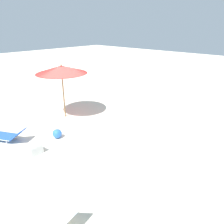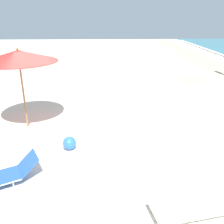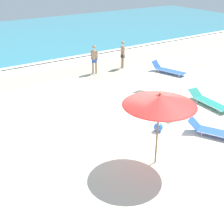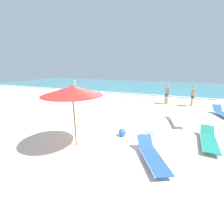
{
  "view_description": "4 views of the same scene",
  "coord_description": "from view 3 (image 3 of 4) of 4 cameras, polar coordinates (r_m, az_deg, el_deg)",
  "views": [
    {
      "loc": [
        5.29,
        7.39,
        4.3
      ],
      "look_at": [
        -0.79,
        1.76,
        0.97
      ],
      "focal_mm": 35.0,
      "sensor_mm": 36.0,
      "label": 1
    },
    {
      "loc": [
        7.2,
        1.41,
        3.58
      ],
      "look_at": [
        -0.09,
        1.64,
        0.66
      ],
      "focal_mm": 40.0,
      "sensor_mm": 36.0,
      "label": 2
    },
    {
      "loc": [
        -6.78,
        -7.78,
        6.26
      ],
      "look_at": [
        -0.44,
        1.62,
        0.79
      ],
      "focal_mm": 50.0,
      "sensor_mm": 36.0,
      "label": 3
    },
    {
      "loc": [
        3.03,
        -5.97,
        3.24
      ],
      "look_at": [
        0.07,
        1.46,
        0.82
      ],
      "focal_mm": 24.0,
      "sensor_mm": 36.0,
      "label": 4
    }
  ],
  "objects": [
    {
      "name": "ground_plane",
      "position": [
        12.12,
        6.03,
        -5.95
      ],
      "size": [
        60.0,
        60.0,
        0.16
      ],
      "color": "beige"
    },
    {
      "name": "beach_umbrella",
      "position": [
        9.89,
        8.7,
        2.17
      ],
      "size": [
        2.38,
        2.38,
        2.6
      ],
      "color": "olive",
      "rests_on": "ground_plane"
    },
    {
      "name": "sun_lounger_under_umbrella",
      "position": [
        16.32,
        8.05,
        3.74
      ],
      "size": [
        1.02,
        2.28,
        0.53
      ],
      "rotation": [
        0.0,
        0.0,
        0.19
      ],
      "color": "white",
      "rests_on": "ground_plane"
    },
    {
      "name": "sun_lounger_beside_umbrella",
      "position": [
        13.02,
        18.24,
        -3.33
      ],
      "size": [
        1.52,
        2.16,
        0.55
      ],
      "rotation": [
        0.0,
        0.0,
        0.48
      ],
      "color": "blue",
      "rests_on": "ground_plane"
    },
    {
      "name": "sun_lounger_near_water_left",
      "position": [
        19.86,
        10.17,
        7.64
      ],
      "size": [
        1.21,
        2.28,
        0.61
      ],
      "rotation": [
        0.0,
        0.0,
        0.29
      ],
      "color": "blue",
      "rests_on": "ground_plane"
    },
    {
      "name": "sun_lounger_near_water_right",
      "position": [
        15.74,
        17.19,
        1.92
      ],
      "size": [
        0.79,
        2.37,
        0.48
      ],
      "rotation": [
        0.0,
        0.0,
        -0.08
      ],
      "color": "#1E8475",
      "rests_on": "ground_plane"
    },
    {
      "name": "beachgoer_wading_adult",
      "position": [
        19.29,
        -3.26,
        9.89
      ],
      "size": [
        0.35,
        0.34,
        1.76
      ],
      "rotation": [
        0.0,
        0.0,
        2.37
      ],
      "color": "#A37A5B",
      "rests_on": "ground_plane"
    },
    {
      "name": "beachgoer_strolling_adult",
      "position": [
        20.31,
        1.95,
        10.74
      ],
      "size": [
        0.27,
        0.43,
        1.76
      ],
      "rotation": [
        0.0,
        0.0,
        1.27
      ],
      "color": "#A37A5B",
      "rests_on": "ground_plane"
    },
    {
      "name": "beach_ball",
      "position": [
        12.84,
        8.46,
        -2.75
      ],
      "size": [
        0.38,
        0.38,
        0.38
      ],
      "color": "blue",
      "rests_on": "ground_plane"
    },
    {
      "name": "cooler_box",
      "position": [
        13.91,
        11.06,
        -0.65
      ],
      "size": [
        0.53,
        0.4,
        0.37
      ],
      "rotation": [
        0.0,
        0.0,
        3.25
      ],
      "color": "white",
      "rests_on": "ground_plane"
    }
  ]
}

